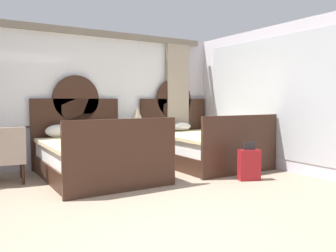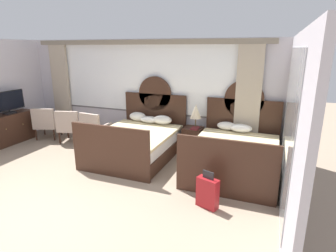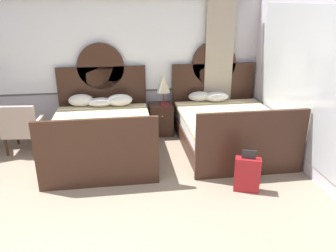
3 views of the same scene
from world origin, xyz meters
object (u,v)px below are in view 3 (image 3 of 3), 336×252
armchair_by_window_left (22,126)px  bed_near_mirror (227,127)px  bed_near_window (102,133)px  book_on_nightstand (165,105)px  suitcase_on_floor (247,174)px  table_lamp_on_nightstand (163,84)px  nightstand_between_beds (161,119)px

armchair_by_window_left → bed_near_mirror: bearing=-4.2°
armchair_by_window_left → bed_near_window: bearing=-10.5°
bed_near_window → bed_near_mirror: bearing=-0.3°
bed_near_window → book_on_nightstand: bearing=29.1°
book_on_nightstand → suitcase_on_floor: (0.85, -2.22, -0.37)m
table_lamp_on_nightstand → suitcase_on_floor: table_lamp_on_nightstand is taller
table_lamp_on_nightstand → suitcase_on_floor: (0.87, -2.33, -0.76)m
bed_near_mirror → nightstand_between_beds: bearing=145.5°
bed_near_window → nightstand_between_beds: bearing=34.0°
table_lamp_on_nightstand → armchair_by_window_left: bearing=-168.5°
nightstand_between_beds → table_lamp_on_nightstand: size_ratio=1.07×
nightstand_between_beds → bed_near_window: bearing=-146.0°
book_on_nightstand → suitcase_on_floor: 2.41m
armchair_by_window_left → suitcase_on_floor: 3.88m
armchair_by_window_left → suitcase_on_floor: bearing=-27.9°
bed_near_window → book_on_nightstand: 1.40m
bed_near_mirror → suitcase_on_floor: (-0.19, -1.55, -0.11)m
armchair_by_window_left → suitcase_on_floor: armchair_by_window_left is taller
bed_near_window → suitcase_on_floor: size_ratio=3.60×
nightstand_between_beds → armchair_by_window_left: (-2.50, -0.50, 0.17)m
nightstand_between_beds → book_on_nightstand: 0.34m
armchair_by_window_left → table_lamp_on_nightstand: bearing=11.5°
table_lamp_on_nightstand → armchair_by_window_left: size_ratio=0.64×
nightstand_between_beds → armchair_by_window_left: 2.55m
bed_near_window → nightstand_between_beds: bed_near_window is taller
table_lamp_on_nightstand → book_on_nightstand: (0.02, -0.11, -0.38)m
table_lamp_on_nightstand → bed_near_mirror: bearing=-36.5°
nightstand_between_beds → bed_near_mirror: bearing=-34.5°
armchair_by_window_left → suitcase_on_floor: (3.42, -1.81, -0.22)m
nightstand_between_beds → table_lamp_on_nightstand: bearing=18.2°
bed_near_mirror → table_lamp_on_nightstand: (-1.06, 0.79, 0.65)m
book_on_nightstand → suitcase_on_floor: size_ratio=0.42×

